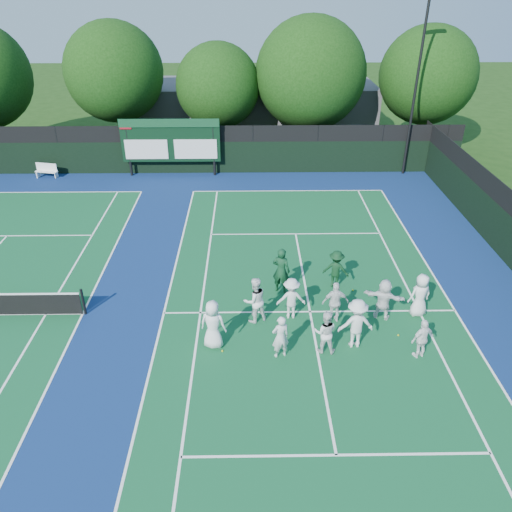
{
  "coord_description": "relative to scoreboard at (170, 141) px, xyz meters",
  "views": [
    {
      "loc": [
        -2.26,
        -14.19,
        11.13
      ],
      "look_at": [
        -2.0,
        3.0,
        1.3
      ],
      "focal_mm": 35.0,
      "sensor_mm": 36.0,
      "label": 1
    }
  ],
  "objects": [
    {
      "name": "ground",
      "position": [
        7.01,
        -15.59,
        -2.19
      ],
      "size": [
        120.0,
        120.0,
        0.0
      ],
      "primitive_type": "plane",
      "color": "#193A0F",
      "rests_on": "ground"
    },
    {
      "name": "court_apron",
      "position": [
        1.01,
        -14.59,
        -2.19
      ],
      "size": [
        34.0,
        32.0,
        0.01
      ],
      "primitive_type": "cube",
      "color": "navy",
      "rests_on": "ground"
    },
    {
      "name": "near_court",
      "position": [
        7.01,
        -14.59,
        -2.18
      ],
      "size": [
        11.05,
        23.85,
        0.01
      ],
      "color": "#11532B",
      "rests_on": "ground"
    },
    {
      "name": "back_fence",
      "position": [
        1.01,
        0.41,
        -0.83
      ],
      "size": [
        34.0,
        0.08,
        3.0
      ],
      "color": "black",
      "rests_on": "ground"
    },
    {
      "name": "scoreboard",
      "position": [
        0.0,
        0.0,
        0.0
      ],
      "size": [
        6.0,
        0.21,
        3.55
      ],
      "color": "black",
      "rests_on": "ground"
    },
    {
      "name": "clubhouse",
      "position": [
        5.01,
        8.41,
        -0.19
      ],
      "size": [
        18.0,
        6.0,
        4.0
      ],
      "primitive_type": "cube",
      "color": "#535257",
      "rests_on": "ground"
    },
    {
      "name": "light_pole_right",
      "position": [
        14.51,
        0.11,
        4.11
      ],
      "size": [
        1.2,
        0.3,
        10.12
      ],
      "color": "black",
      "rests_on": "ground"
    },
    {
      "name": "bench",
      "position": [
        -7.75,
        -0.22,
        -1.72
      ],
      "size": [
        1.44,
        0.68,
        0.88
      ],
      "color": "white",
      "rests_on": "ground"
    },
    {
      "name": "tree_b",
      "position": [
        -3.68,
        3.99,
        3.17
      ],
      "size": [
        6.28,
        6.28,
        8.67
      ],
      "color": "black",
      "rests_on": "ground"
    },
    {
      "name": "tree_c",
      "position": [
        2.93,
        3.99,
        2.32
      ],
      "size": [
        5.48,
        5.48,
        7.39
      ],
      "color": "black",
      "rests_on": "ground"
    },
    {
      "name": "tree_d",
      "position": [
        8.93,
        3.99,
        3.01
      ],
      "size": [
        7.14,
        7.14,
        8.96
      ],
      "color": "black",
      "rests_on": "ground"
    },
    {
      "name": "tree_e",
      "position": [
        16.56,
        3.99,
        2.93
      ],
      "size": [
        6.24,
        6.24,
        8.41
      ],
      "color": "black",
      "rests_on": "ground"
    },
    {
      "name": "tennis_ball_0",
      "position": [
        3.82,
        -16.8,
        -2.16
      ],
      "size": [
        0.07,
        0.07,
        0.07
      ],
      "primitive_type": "sphere",
      "color": "gold",
      "rests_on": "ground"
    },
    {
      "name": "tennis_ball_1",
      "position": [
        8.89,
        -13.19,
        -2.16
      ],
      "size": [
        0.07,
        0.07,
        0.07
      ],
      "primitive_type": "sphere",
      "color": "gold",
      "rests_on": "ground"
    },
    {
      "name": "tennis_ball_2",
      "position": [
        9.96,
        -16.05,
        -2.16
      ],
      "size": [
        0.07,
        0.07,
        0.07
      ],
      "primitive_type": "sphere",
      "color": "gold",
      "rests_on": "ground"
    },
    {
      "name": "tennis_ball_5",
      "position": [
        11.33,
        -13.65,
        -2.16
      ],
      "size": [
        0.07,
        0.07,
        0.07
      ],
      "primitive_type": "sphere",
      "color": "gold",
      "rests_on": "ground"
    },
    {
      "name": "player_front_0",
      "position": [
        3.52,
        -16.47,
        -1.29
      ],
      "size": [
        0.99,
        0.76,
        1.8
      ],
      "primitive_type": "imported",
      "rotation": [
        0.0,
        0.0,
        2.91
      ],
      "color": "white",
      "rests_on": "ground"
    },
    {
      "name": "player_front_1",
      "position": [
        5.74,
        -17.03,
        -1.39
      ],
      "size": [
        0.67,
        0.54,
        1.6
      ],
      "primitive_type": "imported",
      "rotation": [
        0.0,
        0.0,
        3.45
      ],
      "color": "silver",
      "rests_on": "ground"
    },
    {
      "name": "player_front_2",
      "position": [
        7.23,
        -16.79,
        -1.4
      ],
      "size": [
        0.84,
        0.7,
        1.59
      ],
      "primitive_type": "imported",
      "rotation": [
        0.0,
        0.0,
        3.01
      ],
      "color": "white",
      "rests_on": "ground"
    },
    {
      "name": "player_front_3",
      "position": [
        8.3,
        -16.52,
        -1.27
      ],
      "size": [
        1.24,
        0.77,
        1.84
      ],
      "primitive_type": "imported",
      "rotation": [
        0.0,
        0.0,
        3.21
      ],
      "color": "silver",
      "rests_on": "ground"
    },
    {
      "name": "player_front_4",
      "position": [
        10.37,
        -17.11,
        -1.46
      ],
      "size": [
        0.93,
        0.66,
        1.47
      ],
      "primitive_type": "imported",
      "rotation": [
        0.0,
        0.0,
        3.53
      ],
      "color": "white",
      "rests_on": "ground"
    },
    {
      "name": "player_back_0",
      "position": [
        4.93,
        -15.07,
        -1.3
      ],
      "size": [
        1.07,
        0.98,
        1.79
      ],
      "primitive_type": "imported",
      "rotation": [
        0.0,
        0.0,
        3.56
      ],
      "color": "white",
      "rests_on": "ground"
    },
    {
      "name": "player_back_1",
      "position": [
        6.26,
        -14.87,
        -1.37
      ],
      "size": [
        1.07,
        0.63,
        1.64
      ],
      "primitive_type": "imported",
      "rotation": [
        0.0,
        0.0,
        3.17
      ],
      "color": "silver",
      "rests_on": "ground"
    },
    {
      "name": "player_back_2",
      "position": [
        7.82,
        -15.13,
        -1.38
      ],
      "size": [
        0.98,
        0.46,
        1.63
      ],
      "primitive_type": "imported",
      "rotation": [
        0.0,
        0.0,
        3.21
      ],
      "color": "white",
      "rests_on": "ground"
    },
    {
      "name": "player_back_3",
      "position": [
        9.61,
        -14.95,
        -1.38
      ],
      "size": [
        1.57,
        0.98,
        1.62
      ],
      "primitive_type": "imported",
      "rotation": [
        0.0,
        0.0,
        2.78
      ],
      "color": "white",
      "rests_on": "ground"
    },
    {
      "name": "player_back_4",
      "position": [
        10.98,
        -14.78,
        -1.33
      ],
      "size": [
        0.95,
        0.73,
        1.71
      ],
      "primitive_type": "imported",
      "rotation": [
        0.0,
        0.0,
        3.39
      ],
      "color": "white",
      "rests_on": "ground"
    },
    {
      "name": "coach_left",
      "position": [
        5.99,
        -13.17,
        -1.22
      ],
      "size": [
        0.83,
        0.7,
        1.94
      ],
      "primitive_type": "imported",
      "rotation": [
        0.0,
        0.0,
        2.75
      ],
      "color": "#0F391F",
      "rests_on": "ground"
    },
    {
      "name": "coach_right",
      "position": [
        8.2,
        -12.84,
        -1.38
      ],
      "size": [
        1.18,
        0.89,
        1.62
      ],
      "primitive_type": "imported",
      "rotation": [
        0.0,
        0.0,
        2.83
      ],
      "color": "#0D3218",
      "rests_on": "ground"
    }
  ]
}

